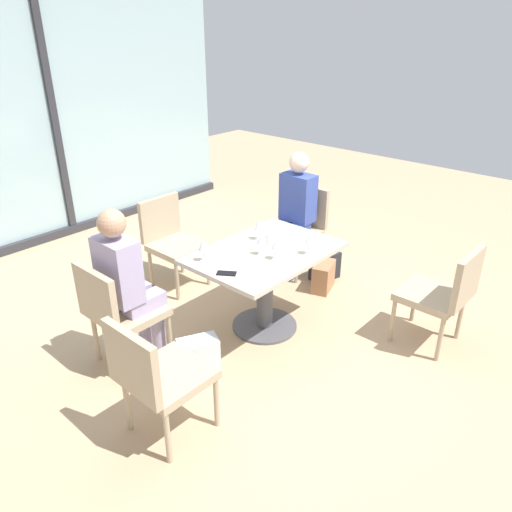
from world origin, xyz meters
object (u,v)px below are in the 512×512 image
object	(u,v)px
chair_front_right	(444,291)
wine_glass_4	(261,239)
chair_far_right	(300,224)
wine_glass_3	(259,225)
handbag_2	(323,276)
wine_glass_2	(203,245)
handbag_1	(199,355)
person_far_left	(127,279)
dining_table_main	(265,272)
cell_phone_on_table	(227,273)
chair_side_end	(156,374)
person_far_right	(294,208)
chair_far_left	(117,309)
handbag_0	(325,266)
wine_glass_0	(309,239)
coffee_cup	(269,239)
wine_glass_1	(276,244)
chair_near_window	(171,237)

from	to	relation	value
chair_front_right	wine_glass_4	world-z (taller)	wine_glass_4
chair_far_right	wine_glass_4	distance (m)	1.33
wine_glass_3	handbag_2	size ratio (longest dim) A/B	0.62
wine_glass_3	wine_glass_4	xyz separation A→B (m)	(-0.21, -0.21, 0.00)
chair_front_right	wine_glass_2	distance (m)	1.92
wine_glass_4	handbag_2	distance (m)	1.20
chair_far_right	handbag_1	distance (m)	1.99
person_far_left	dining_table_main	bearing A→B (deg)	-25.53
cell_phone_on_table	chair_side_end	bearing A→B (deg)	162.81
person_far_right	chair_far_left	bearing A→B (deg)	-180.00
cell_phone_on_table	handbag_2	size ratio (longest dim) A/B	0.48
handbag_0	handbag_1	distance (m)	1.87
wine_glass_2	handbag_2	bearing A→B (deg)	-10.02
dining_table_main	wine_glass_0	world-z (taller)	wine_glass_0
person_far_right	chair_front_right	bearing A→B (deg)	-98.71
chair_side_end	handbag_0	world-z (taller)	chair_side_end
person_far_right	wine_glass_4	size ratio (longest dim) A/B	6.81
coffee_cup	handbag_1	distance (m)	1.11
cell_phone_on_table	handbag_1	size ratio (longest dim) A/B	0.48
person_far_right	handbag_1	bearing A→B (deg)	-164.47
chair_far_right	person_far_right	xyz separation A→B (m)	(-0.11, 0.00, 0.20)
chair_side_end	wine_glass_0	bearing A→B (deg)	0.86
chair_front_right	wine_glass_1	bearing A→B (deg)	127.29
wine_glass_3	wine_glass_1	bearing A→B (deg)	-119.47
chair_side_end	coffee_cup	bearing A→B (deg)	14.16
person_far_right	chair_near_window	bearing A→B (deg)	143.65
chair_near_window	chair_far_right	bearing A→B (deg)	-33.56
wine_glass_4	chair_near_window	bearing A→B (deg)	86.55
person_far_left	chair_side_end	bearing A→B (deg)	-115.44
wine_glass_1	person_far_right	bearing A→B (deg)	30.97
wine_glass_2	wine_glass_1	bearing A→B (deg)	-45.36
chair_front_right	handbag_1	bearing A→B (deg)	141.85
wine_glass_2	wine_glass_3	world-z (taller)	same
chair_side_end	wine_glass_3	bearing A→B (deg)	18.57
coffee_cup	chair_far_left	bearing A→B (deg)	161.22
dining_table_main	handbag_0	bearing A→B (deg)	6.17
chair_far_right	wine_glass_0	world-z (taller)	wine_glass_0
chair_front_right	cell_phone_on_table	size ratio (longest dim) A/B	6.04
wine_glass_1	chair_front_right	bearing A→B (deg)	-52.71
chair_far_left	person_far_left	xyz separation A→B (m)	(0.11, 0.00, 0.20)
chair_front_right	wine_glass_3	bearing A→B (deg)	113.30
wine_glass_0	wine_glass_1	size ratio (longest dim) A/B	1.00
chair_far_right	dining_table_main	bearing A→B (deg)	-156.70
person_far_right	handbag_2	world-z (taller)	person_far_right
wine_glass_4	handbag_0	xyz separation A→B (m)	(1.15, 0.14, -0.72)
chair_near_window	dining_table_main	bearing A→B (deg)	-90.00
cell_phone_on_table	handbag_2	bearing A→B (deg)	-32.08
cell_phone_on_table	wine_glass_0	bearing A→B (deg)	-54.22
wine_glass_0	handbag_0	distance (m)	1.22
chair_side_end	wine_glass_1	bearing A→B (deg)	6.88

